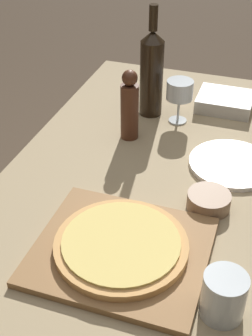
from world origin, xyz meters
name	(u,v)px	position (x,y,z in m)	size (l,w,h in m)	color
dining_table	(129,231)	(0.00, 0.00, 0.64)	(0.79, 1.76, 0.73)	#9E8966
cutting_board	(121,251)	(0.03, -0.17, 0.74)	(0.39, 0.35, 0.02)	olive
pizza	(121,244)	(0.03, -0.17, 0.76)	(0.31, 0.31, 0.02)	tan
wine_bottle	(152,72)	(-0.09, 0.50, 0.88)	(0.08, 0.08, 0.37)	black
pepper_mill	(130,107)	(-0.11, 0.33, 0.84)	(0.06, 0.06, 0.23)	#4C2819
wine_glass	(180,91)	(0.01, 0.47, 0.84)	(0.09, 0.09, 0.15)	silver
small_bowl	(209,201)	(0.19, 0.06, 0.75)	(0.11, 0.11, 0.04)	#84664C
drinking_tumbler	(224,296)	(0.28, -0.25, 0.78)	(0.09, 0.09, 0.10)	silver
dinner_plate	(232,164)	(0.23, 0.27, 0.74)	(0.25, 0.25, 0.01)	white
food_container	(225,102)	(0.15, 0.62, 0.75)	(0.19, 0.16, 0.05)	#BCB7AD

